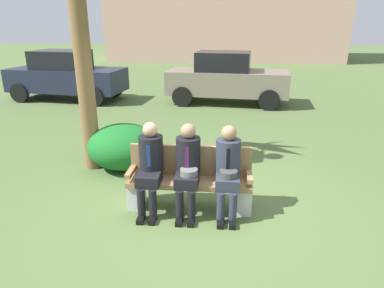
# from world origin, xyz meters

# --- Properties ---
(ground_plane) EXTENTS (80.00, 80.00, 0.00)m
(ground_plane) POSITION_xyz_m (0.00, 0.00, 0.00)
(ground_plane) COLOR #506737
(park_bench) EXTENTS (1.76, 0.44, 0.90)m
(park_bench) POSITION_xyz_m (-0.17, 0.05, 0.42)
(park_bench) COLOR #99754C
(park_bench) RESTS_ON ground
(seated_man_left) EXTENTS (0.34, 0.72, 1.28)m
(seated_man_left) POSITION_xyz_m (-0.71, -0.07, 0.72)
(seated_man_left) COLOR black
(seated_man_left) RESTS_ON ground
(seated_man_middle) EXTENTS (0.34, 0.72, 1.27)m
(seated_man_middle) POSITION_xyz_m (-0.18, -0.08, 0.71)
(seated_man_middle) COLOR black
(seated_man_middle) RESTS_ON ground
(seated_man_right) EXTENTS (0.34, 0.72, 1.26)m
(seated_man_right) POSITION_xyz_m (0.37, -0.08, 0.70)
(seated_man_right) COLOR #2D3342
(seated_man_right) RESTS_ON ground
(shrub_near_bench) EXTENTS (1.32, 1.21, 0.83)m
(shrub_near_bench) POSITION_xyz_m (-1.52, 1.37, 0.41)
(shrub_near_bench) COLOR #1A6625
(shrub_near_bench) RESTS_ON ground
(parked_car_near) EXTENTS (4.05, 2.07, 1.68)m
(parked_car_near) POSITION_xyz_m (-5.17, 7.09, 0.84)
(parked_car_near) COLOR #1E2338
(parked_car_near) RESTS_ON ground
(parked_car_far) EXTENTS (4.04, 2.03, 1.68)m
(parked_car_far) POSITION_xyz_m (0.35, 7.04, 0.84)
(parked_car_far) COLOR slate
(parked_car_far) RESTS_ON ground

